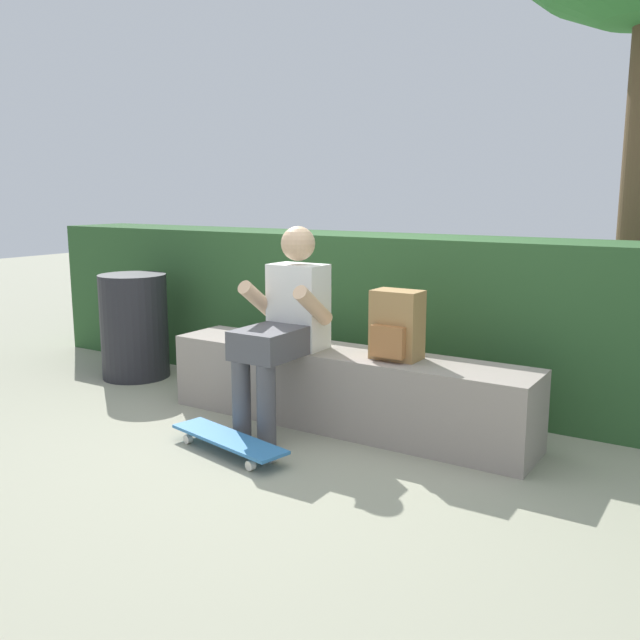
% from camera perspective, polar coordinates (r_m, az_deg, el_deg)
% --- Properties ---
extents(ground_plane, '(24.00, 24.00, 0.00)m').
position_cam_1_polar(ground_plane, '(4.03, -0.79, -10.21)').
color(ground_plane, gray).
extents(bench_main, '(2.37, 0.45, 0.48)m').
position_cam_1_polar(bench_main, '(4.25, 1.96, -5.71)').
color(bench_main, gray).
rests_on(bench_main, ground).
extents(person_skater, '(0.49, 0.62, 1.23)m').
position_cam_1_polar(person_skater, '(4.13, -2.95, -0.04)').
color(person_skater, white).
rests_on(person_skater, ground).
extents(skateboard_near_person, '(0.82, 0.36, 0.09)m').
position_cam_1_polar(skateboard_near_person, '(3.91, -7.60, -9.80)').
color(skateboard_near_person, teal).
rests_on(skateboard_near_person, ground).
extents(backpack_on_bench, '(0.28, 0.23, 0.40)m').
position_cam_1_polar(backpack_on_bench, '(3.98, 6.34, -0.50)').
color(backpack_on_bench, '#A37A47').
rests_on(backpack_on_bench, bench_main).
extents(hedge_row, '(5.96, 0.64, 1.13)m').
position_cam_1_polar(hedge_row, '(5.06, 4.33, 0.68)').
color(hedge_row, '#2B532A').
rests_on(hedge_row, ground).
extents(trash_bin, '(0.52, 0.52, 0.81)m').
position_cam_1_polar(trash_bin, '(5.54, -15.13, -0.49)').
color(trash_bin, '#232328').
rests_on(trash_bin, ground).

